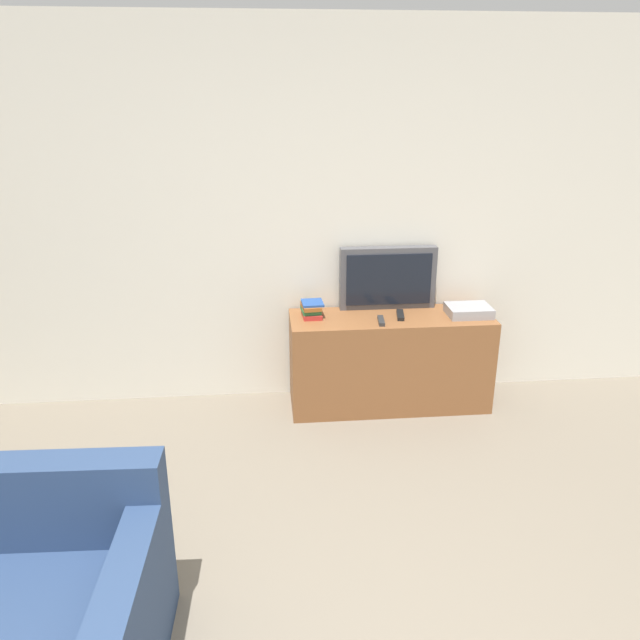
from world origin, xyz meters
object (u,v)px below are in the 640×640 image
object	(u,v)px
tv_stand	(390,361)
book_stack	(311,309)
remote_on_stand	(400,315)
remote_secondary	(381,321)
television	(388,278)
set_top_box	(469,311)

from	to	relation	value
tv_stand	book_stack	bearing A→B (deg)	174.47
remote_on_stand	remote_secondary	size ratio (longest dim) A/B	1.14
television	remote_on_stand	size ratio (longest dim) A/B	3.66
television	set_top_box	bearing A→B (deg)	-21.14
tv_stand	remote_on_stand	bearing A→B (deg)	-9.59
tv_stand	set_top_box	distance (m)	0.65
book_stack	set_top_box	bearing A→B (deg)	-4.04
tv_stand	remote_on_stand	xyz separation A→B (m)	(0.06, -0.01, 0.35)
book_stack	remote_on_stand	world-z (taller)	book_stack
tv_stand	television	distance (m)	0.59
tv_stand	television	xyz separation A→B (m)	(0.00, 0.18, 0.56)
television	set_top_box	xyz separation A→B (m)	(0.53, -0.21, -0.19)
television	book_stack	world-z (taller)	television
remote_on_stand	remote_secondary	distance (m)	0.18
tv_stand	book_stack	world-z (taller)	book_stack
book_stack	remote_secondary	distance (m)	0.49
book_stack	set_top_box	xyz separation A→B (m)	(1.09, -0.08, -0.02)
book_stack	remote_on_stand	distance (m)	0.61
book_stack	tv_stand	bearing A→B (deg)	-5.53
television	set_top_box	distance (m)	0.60
book_stack	television	bearing A→B (deg)	13.27
remote_secondary	set_top_box	xyz separation A→B (m)	(0.63, 0.08, 0.02)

